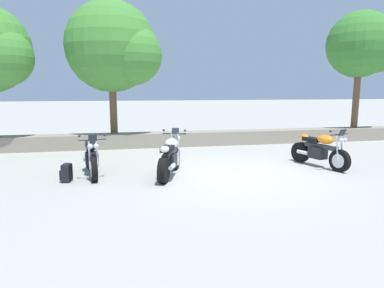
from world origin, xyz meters
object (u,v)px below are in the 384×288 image
(motorcycle_black_near_left, at_px, (92,157))
(motorcycle_orange_far_right, at_px, (320,150))
(leafy_tree_mid_left, at_px, (116,49))
(leafy_tree_mid_right, at_px, (364,46))
(motorcycle_white_centre, at_px, (170,157))
(rider_backpack, at_px, (66,172))

(motorcycle_black_near_left, height_order, motorcycle_orange_far_right, same)
(motorcycle_orange_far_right, xyz_separation_m, leafy_tree_mid_left, (-5.79, 4.68, 3.27))
(motorcycle_orange_far_right, bearing_deg, leafy_tree_mid_right, 43.85)
(motorcycle_white_centre, relative_size, leafy_tree_mid_left, 0.40)
(motorcycle_black_near_left, bearing_deg, leafy_tree_mid_right, 20.53)
(motorcycle_black_near_left, relative_size, motorcycle_white_centre, 1.04)
(motorcycle_white_centre, bearing_deg, rider_backpack, -177.75)
(leafy_tree_mid_left, bearing_deg, rider_backpack, -103.68)
(motorcycle_white_centre, bearing_deg, motorcycle_black_near_left, 166.59)
(motorcycle_black_near_left, distance_m, motorcycle_white_centre, 2.08)
(leafy_tree_mid_right, bearing_deg, rider_backpack, -157.88)
(motorcycle_black_near_left, distance_m, leafy_tree_mid_right, 12.39)
(motorcycle_white_centre, distance_m, leafy_tree_mid_left, 5.99)
(motorcycle_white_centre, distance_m, motorcycle_orange_far_right, 4.41)
(rider_backpack, height_order, leafy_tree_mid_right, leafy_tree_mid_right)
(motorcycle_black_near_left, xyz_separation_m, leafy_tree_mid_right, (11.11, 4.16, 3.59))
(motorcycle_white_centre, bearing_deg, leafy_tree_mid_right, 27.05)
(motorcycle_orange_far_right, bearing_deg, motorcycle_white_centre, -178.17)
(motorcycle_black_near_left, distance_m, motorcycle_orange_far_right, 6.43)
(motorcycle_orange_far_right, relative_size, leafy_tree_mid_left, 0.40)
(leafy_tree_mid_right, bearing_deg, motorcycle_black_near_left, -159.47)
(rider_backpack, bearing_deg, motorcycle_orange_far_right, 1.98)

